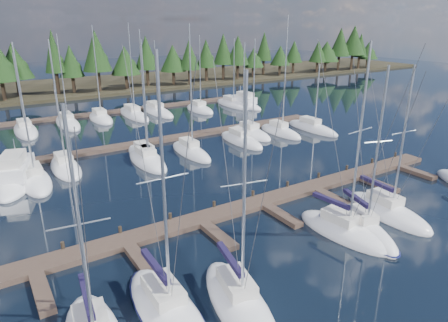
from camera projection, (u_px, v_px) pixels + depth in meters
ground at (194, 164)px, 44.08m from camera, size 260.00×260.00×0.00m
far_shore at (70, 87)px, 91.72m from camera, size 220.00×30.00×0.60m
main_dock at (264, 205)px, 33.95m from camera, size 44.00×6.13×0.90m
back_docks at (132, 125)px, 59.60m from camera, size 50.00×21.80×0.40m
front_sailboat_1 at (167, 310)px, 21.56m from camera, size 3.17×8.91×14.75m
front_sailboat_2 at (239, 302)px, 22.14m from camera, size 4.35×8.65×13.83m
front_sailboat_3 at (344, 230)px, 29.64m from camera, size 3.74×8.16×14.65m
front_sailboat_4 at (363, 229)px, 29.87m from camera, size 4.63×8.25×13.15m
front_sailboat_5 at (387, 211)px, 32.63m from camera, size 3.56×8.47×12.89m
back_sailboat_rows at (143, 132)px, 55.83m from camera, size 45.90×33.30×16.45m
motor_yacht_left at (17, 177)px, 38.92m from camera, size 6.36×10.66×5.07m
motor_yacht_right at (244, 104)px, 72.89m from camera, size 3.92×9.21×4.47m
tree_line at (68, 59)px, 80.61m from camera, size 185.78×11.82×13.01m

